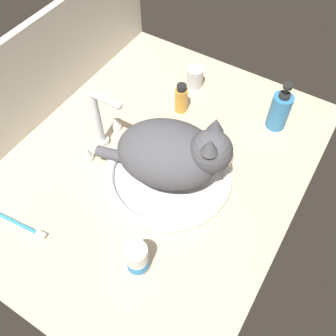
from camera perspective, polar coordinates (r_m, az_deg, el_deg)
countertop at (r=109.41cm, az=-1.70°, el=0.08°), size 103.73×80.36×3.00cm
backsplash_wall at (r=119.20cm, az=-19.35°, el=12.94°), size 103.73×2.40×33.58cm
sink_basin at (r=104.69cm, az=-0.00°, el=-0.87°), size 36.53×36.53×2.88cm
faucet at (r=107.93cm, az=-10.24°, el=6.52°), size 17.14×11.59×21.46cm
cat at (r=96.39cm, az=1.20°, el=2.22°), size 27.26×37.61×20.50cm
pill_bottle at (r=88.92cm, az=-4.77°, el=-13.91°), size 5.40×5.40×10.52cm
metal_jar at (r=129.39cm, az=4.14°, el=13.79°), size 5.66×5.66×6.87cm
amber_bottle at (r=119.43cm, az=2.05°, el=10.64°), size 4.11×4.11×10.38cm
soap_pump_bottle at (r=118.33cm, az=16.82°, el=8.48°), size 6.13×6.13×16.74cm
toothbrush at (r=104.18cm, az=-21.58°, el=-8.24°), size 2.68×16.02×1.70cm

